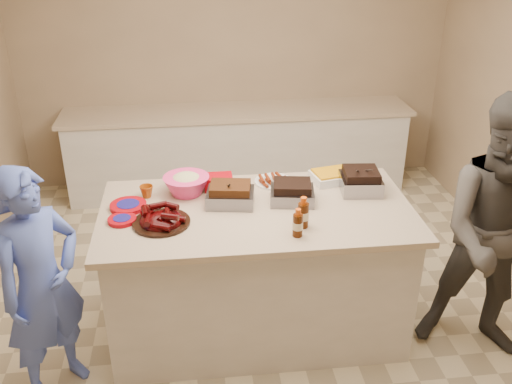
{
  "coord_description": "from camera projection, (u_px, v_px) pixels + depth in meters",
  "views": [
    {
      "loc": [
        -0.5,
        -3.42,
        2.76
      ],
      "look_at": [
        -0.09,
        -0.08,
        1.08
      ],
      "focal_mm": 40.0,
      "sensor_mm": 36.0,
      "label": 1
    }
  ],
  "objects": [
    {
      "name": "room",
      "position": [
        266.0,
        314.0,
        4.32
      ],
      "size": [
        4.5,
        5.0,
        2.7
      ],
      "primitive_type": null,
      "color": "tan",
      "rests_on": "ground"
    },
    {
      "name": "back_counter",
      "position": [
        238.0,
        150.0,
        6.08
      ],
      "size": [
        3.6,
        0.64,
        0.9
      ],
      "primitive_type": null,
      "color": "silver",
      "rests_on": "ground"
    },
    {
      "name": "island",
      "position": [
        257.0,
        326.0,
        4.2
      ],
      "size": [
        2.08,
        1.1,
        0.98
      ],
      "primitive_type": null,
      "rotation": [
        0.0,
        0.0,
        -0.01
      ],
      "color": "silver",
      "rests_on": "ground"
    },
    {
      "name": "rib_platter",
      "position": [
        162.0,
        224.0,
        3.59
      ],
      "size": [
        0.44,
        0.44,
        0.15
      ],
      "primitive_type": null,
      "rotation": [
        0.0,
        0.0,
        0.24
      ],
      "color": "#3E0304",
      "rests_on": "island"
    },
    {
      "name": "pulled_pork_tray",
      "position": [
        231.0,
        204.0,
        3.83
      ],
      "size": [
        0.34,
        0.28,
        0.09
      ],
      "primitive_type": "cube",
      "rotation": [
        0.0,
        0.0,
        -0.16
      ],
      "color": "#47230F",
      "rests_on": "island"
    },
    {
      "name": "brisket_tray",
      "position": [
        292.0,
        201.0,
        3.86
      ],
      "size": [
        0.33,
        0.28,
        0.09
      ],
      "primitive_type": "cube",
      "rotation": [
        0.0,
        0.0,
        -0.16
      ],
      "color": "black",
      "rests_on": "island"
    },
    {
      "name": "roasting_pan",
      "position": [
        360.0,
        191.0,
        4.0
      ],
      "size": [
        0.3,
        0.3,
        0.11
      ],
      "primitive_type": "cube",
      "rotation": [
        0.0,
        0.0,
        -0.1
      ],
      "color": "gray",
      "rests_on": "island"
    },
    {
      "name": "coleslaw_bowl",
      "position": [
        187.0,
        193.0,
        3.97
      ],
      "size": [
        0.32,
        0.32,
        0.22
      ],
      "primitive_type": null,
      "rotation": [
        0.0,
        0.0,
        -0.01
      ],
      "color": "#F73680",
      "rests_on": "island"
    },
    {
      "name": "sausage_plate",
      "position": [
        274.0,
        182.0,
        4.13
      ],
      "size": [
        0.33,
        0.33,
        0.05
      ],
      "primitive_type": "cylinder",
      "rotation": [
        0.0,
        0.0,
        0.19
      ],
      "color": "silver",
      "rests_on": "island"
    },
    {
      "name": "mac_cheese_dish",
      "position": [
        332.0,
        181.0,
        4.16
      ],
      "size": [
        0.34,
        0.28,
        0.08
      ],
      "primitive_type": "cube",
      "rotation": [
        0.0,
        0.0,
        0.2
      ],
      "color": "#E3A00D",
      "rests_on": "island"
    },
    {
      "name": "bbq_bottle_a",
      "position": [
        297.0,
        236.0,
        3.46
      ],
      "size": [
        0.06,
        0.06,
        0.18
      ],
      "primitive_type": "cylinder",
      "rotation": [
        0.0,
        0.0,
        -0.01
      ],
      "color": "#3B1704",
      "rests_on": "island"
    },
    {
      "name": "bbq_bottle_b",
      "position": [
        303.0,
        227.0,
        3.55
      ],
      "size": [
        0.07,
        0.07,
        0.2
      ],
      "primitive_type": "cylinder",
      "rotation": [
        0.0,
        0.0,
        -0.01
      ],
      "color": "#3B1704",
      "rests_on": "island"
    },
    {
      "name": "mustard_bottle",
      "position": [
        225.0,
        207.0,
        3.79
      ],
      "size": [
        0.05,
        0.05,
        0.13
      ],
      "primitive_type": "cylinder",
      "rotation": [
        0.0,
        0.0,
        -0.01
      ],
      "color": "#E1B200",
      "rests_on": "island"
    },
    {
      "name": "sauce_bowl",
      "position": [
        237.0,
        190.0,
        4.02
      ],
      "size": [
        0.14,
        0.04,
        0.14
      ],
      "primitive_type": "imported",
      "rotation": [
        0.0,
        0.0,
        -0.01
      ],
      "color": "silver",
      "rests_on": "island"
    },
    {
      "name": "plate_stack_large",
      "position": [
        128.0,
        208.0,
        3.78
      ],
      "size": [
        0.24,
        0.24,
        0.03
      ],
      "primitive_type": "cylinder",
      "rotation": [
        0.0,
        0.0,
        -0.01
      ],
      "color": "#9D030C",
      "rests_on": "island"
    },
    {
      "name": "plate_stack_small",
      "position": [
        122.0,
        222.0,
        3.61
      ],
      "size": [
        0.18,
        0.18,
        0.03
      ],
      "primitive_type": "cylinder",
      "rotation": [
        0.0,
        0.0,
        -0.01
      ],
      "color": "#9D030C",
      "rests_on": "island"
    },
    {
      "name": "plastic_cup",
      "position": [
        147.0,
        197.0,
        3.92
      ],
      "size": [
        0.09,
        0.09,
        0.09
      ],
      "primitive_type": "imported",
      "rotation": [
        0.0,
        0.0,
        -0.01
      ],
      "color": "#96430B",
      "rests_on": "island"
    },
    {
      "name": "basket_stack",
      "position": [
        219.0,
        188.0,
        4.04
      ],
      "size": [
        0.2,
        0.15,
        0.1
      ],
      "primitive_type": "cube",
      "rotation": [
        0.0,
        0.0,
        0.01
      ],
      "color": "#9D030C",
      "rests_on": "island"
    },
    {
      "name": "guest_blue",
      "position": [
        62.0,
        382.0,
        3.7
      ],
      "size": [
        1.5,
        1.45,
        0.37
      ],
      "primitive_type": "imported",
      "rotation": [
        0.0,
        0.0,
        0.82
      ],
      "color": "#4F68CE",
      "rests_on": "ground"
    },
    {
      "name": "guest_gray",
      "position": [
        478.0,
        345.0,
        4.02
      ],
      "size": [
        1.47,
        2.01,
        0.69
      ],
      "primitive_type": "imported",
      "rotation": [
        0.0,
        0.0,
        -0.36
      ],
      "color": "#494541",
      "rests_on": "ground"
    }
  ]
}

